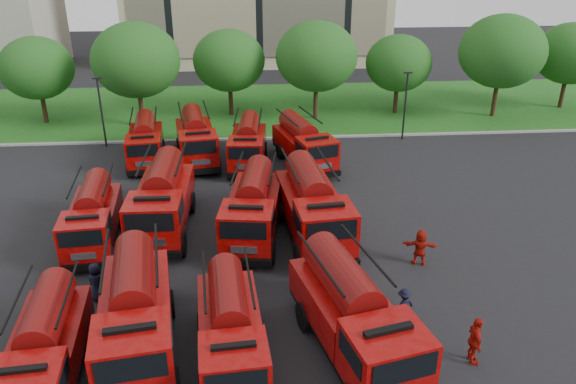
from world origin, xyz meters
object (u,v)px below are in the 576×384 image
at_px(fire_truck_0, 44,349).
at_px(fire_truck_4, 93,217).
at_px(fire_truck_3, 354,315).
at_px(fire_truck_5, 162,199).
at_px(fire_truck_9, 196,138).
at_px(fire_truck_10, 248,144).
at_px(fire_truck_7, 313,206).
at_px(firefighter_2, 471,362).
at_px(firefighter_5, 418,263).
at_px(fire_truck_2, 230,330).
at_px(fire_truck_11, 304,143).
at_px(fire_truck_6, 253,207).
at_px(firefighter_3, 402,320).
at_px(fire_truck_1, 135,313).
at_px(fire_truck_8, 145,142).
at_px(firefighter_4, 100,300).

bearing_deg(fire_truck_0, fire_truck_4, 88.90).
xyz_separation_m(fire_truck_3, fire_truck_5, (-8.13, 10.24, 0.02)).
height_order(fire_truck_9, fire_truck_10, fire_truck_9).
distance_m(fire_truck_4, fire_truck_7, 10.96).
height_order(firefighter_2, firefighter_5, firefighter_2).
height_order(fire_truck_2, fire_truck_5, fire_truck_5).
bearing_deg(fire_truck_4, fire_truck_10, 46.88).
height_order(fire_truck_7, fire_truck_11, fire_truck_7).
relative_size(fire_truck_6, firefighter_3, 5.04).
xyz_separation_m(fire_truck_1, fire_truck_6, (4.43, 8.43, -0.06)).
xyz_separation_m(fire_truck_4, fire_truck_10, (7.79, 9.94, 0.00)).
relative_size(fire_truck_2, firefighter_3, 4.48).
xyz_separation_m(fire_truck_2, fire_truck_6, (0.98, 9.34, 0.16)).
bearing_deg(fire_truck_2, fire_truck_11, 71.70).
height_order(fire_truck_1, fire_truck_6, fire_truck_1).
bearing_deg(fire_truck_9, fire_truck_10, -24.42).
distance_m(fire_truck_8, fire_truck_10, 6.93).
bearing_deg(fire_truck_4, fire_truck_11, 34.71).
xyz_separation_m(fire_truck_1, firefighter_4, (-2.27, 3.34, -1.70)).
height_order(fire_truck_9, fire_truck_11, fire_truck_9).
height_order(fire_truck_3, fire_truck_10, fire_truck_3).
bearing_deg(fire_truck_9, fire_truck_6, -80.09).
height_order(fire_truck_5, firefighter_5, fire_truck_5).
xyz_separation_m(fire_truck_0, fire_truck_2, (6.27, 0.58, -0.01)).
relative_size(fire_truck_0, fire_truck_1, 0.86).
height_order(fire_truck_8, firefighter_5, fire_truck_8).
relative_size(fire_truck_2, fire_truck_4, 1.00).
xyz_separation_m(fire_truck_8, fire_truck_9, (3.39, 0.04, 0.13)).
bearing_deg(fire_truck_8, fire_truck_1, -88.99).
bearing_deg(fire_truck_1, fire_truck_8, 89.18).
height_order(fire_truck_6, firefighter_5, fire_truck_6).
distance_m(firefighter_3, firefighter_5, 4.53).
xyz_separation_m(fire_truck_5, firefighter_3, (10.52, -8.50, -1.73)).
bearing_deg(firefighter_4, fire_truck_6, -114.54).
relative_size(fire_truck_10, firefighter_4, 3.68).
xyz_separation_m(fire_truck_4, firefighter_3, (13.81, -7.29, -1.48)).
xyz_separation_m(fire_truck_7, fire_truck_11, (0.54, 9.77, -0.23)).
xyz_separation_m(fire_truck_0, fire_truck_9, (3.62, 20.71, 0.12)).
relative_size(fire_truck_3, fire_truck_6, 1.06).
xyz_separation_m(fire_truck_3, firefighter_3, (2.40, 1.74, -1.71)).
bearing_deg(fire_truck_8, fire_truck_5, -82.94).
bearing_deg(fire_truck_11, fire_truck_8, 157.10).
height_order(firefighter_2, firefighter_4, firefighter_2).
bearing_deg(fire_truck_0, firefighter_3, 5.63).
bearing_deg(fire_truck_10, firefighter_3, -66.45).
relative_size(fire_truck_1, fire_truck_11, 1.09).
xyz_separation_m(fire_truck_3, fire_truck_10, (-3.62, 18.97, -0.23)).
height_order(fire_truck_1, fire_truck_11, fire_truck_1).
height_order(fire_truck_6, fire_truck_7, fire_truck_7).
distance_m(fire_truck_9, fire_truck_10, 3.61).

